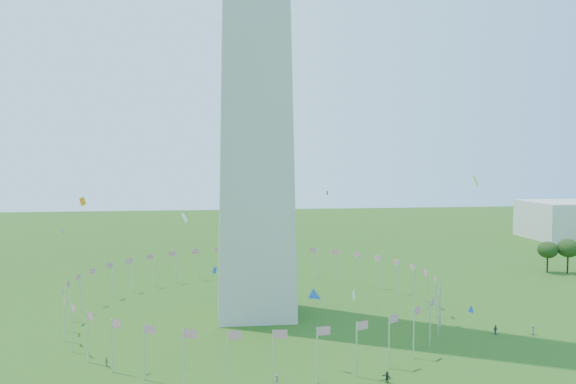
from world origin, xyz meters
name	(u,v)px	position (x,y,z in m)	size (l,w,h in m)	color
flag_ring	(256,295)	(0.00, 50.00, 4.50)	(80.24, 80.24, 9.00)	silver
kites_aloft	(292,263)	(4.90, 24.80, 16.34)	(111.78, 64.72, 28.93)	blue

